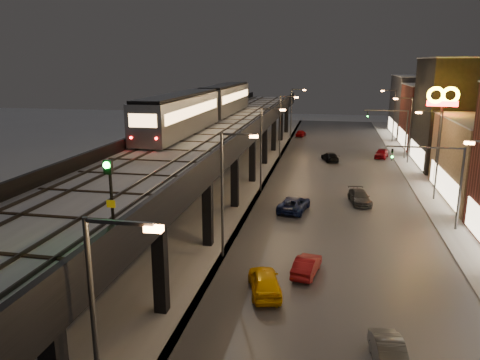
{
  "coord_description": "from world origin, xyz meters",
  "views": [
    {
      "loc": [
        6.52,
        -17.29,
        13.56
      ],
      "look_at": [
        -0.02,
        15.96,
        5.0
      ],
      "focal_mm": 35.0,
      "sensor_mm": 36.0,
      "label": 1
    }
  ],
  "objects_px": {
    "car_mid_dark": "(330,157)",
    "car_far_white": "(301,133)",
    "car_onc_silver": "(390,357)",
    "car_onc_red": "(381,154)",
    "subway_train": "(207,105)",
    "car_near_white": "(307,266)",
    "rail_signal": "(110,182)",
    "car_onc_white": "(360,198)",
    "car_mid_silver": "(294,204)",
    "car_taxi": "(265,282)"
  },
  "relations": [
    {
      "from": "subway_train",
      "to": "rail_signal",
      "type": "relative_size",
      "value": 12.5
    },
    {
      "from": "car_onc_silver",
      "to": "car_onc_white",
      "type": "distance_m",
      "value": 26.03
    },
    {
      "from": "subway_train",
      "to": "car_near_white",
      "type": "bearing_deg",
      "value": -62.73
    },
    {
      "from": "car_onc_red",
      "to": "subway_train",
      "type": "bearing_deg",
      "value": -134.27
    },
    {
      "from": "car_far_white",
      "to": "car_onc_red",
      "type": "height_order",
      "value": "car_onc_red"
    },
    {
      "from": "rail_signal",
      "to": "car_mid_silver",
      "type": "distance_m",
      "value": 26.98
    },
    {
      "from": "car_mid_silver",
      "to": "car_taxi",
      "type": "bearing_deg",
      "value": 98.7
    },
    {
      "from": "rail_signal",
      "to": "car_far_white",
      "type": "height_order",
      "value": "rail_signal"
    },
    {
      "from": "car_mid_dark",
      "to": "car_onc_silver",
      "type": "xyz_separation_m",
      "value": [
        3.09,
        -46.05,
        0.0
      ]
    },
    {
      "from": "car_taxi",
      "to": "car_mid_silver",
      "type": "distance_m",
      "value": 16.4
    },
    {
      "from": "car_onc_silver",
      "to": "car_near_white",
      "type": "bearing_deg",
      "value": 107.65
    },
    {
      "from": "car_onc_white",
      "to": "car_near_white",
      "type": "bearing_deg",
      "value": -113.54
    },
    {
      "from": "car_far_white",
      "to": "car_onc_silver",
      "type": "xyz_separation_m",
      "value": [
        8.69,
        -67.86,
        0.0
      ]
    },
    {
      "from": "car_mid_dark",
      "to": "car_far_white",
      "type": "xyz_separation_m",
      "value": [
        -5.6,
        21.81,
        0.0
      ]
    },
    {
      "from": "subway_train",
      "to": "car_mid_silver",
      "type": "xyz_separation_m",
      "value": [
        11.92,
        -13.57,
        -7.86
      ]
    },
    {
      "from": "subway_train",
      "to": "car_mid_dark",
      "type": "xyz_separation_m",
      "value": [
        15.02,
        10.11,
        -7.93
      ]
    },
    {
      "from": "car_onc_white",
      "to": "car_far_white",
      "type": "bearing_deg",
      "value": 92.04
    },
    {
      "from": "car_onc_white",
      "to": "subway_train",
      "type": "bearing_deg",
      "value": 141.62
    },
    {
      "from": "car_far_white",
      "to": "car_near_white",
      "type": "bearing_deg",
      "value": 101.44
    },
    {
      "from": "car_near_white",
      "to": "car_far_white",
      "type": "xyz_separation_m",
      "value": [
        -4.44,
        58.8,
        0.0
      ]
    },
    {
      "from": "car_mid_dark",
      "to": "car_onc_silver",
      "type": "bearing_deg",
      "value": 78.36
    },
    {
      "from": "subway_train",
      "to": "rail_signal",
      "type": "bearing_deg",
      "value": -80.61
    },
    {
      "from": "car_onc_silver",
      "to": "car_onc_red",
      "type": "xyz_separation_m",
      "value": [
        4.21,
        49.82,
        0.05
      ]
    },
    {
      "from": "car_taxi",
      "to": "car_far_white",
      "type": "bearing_deg",
      "value": -102.68
    },
    {
      "from": "subway_train",
      "to": "car_onc_red",
      "type": "bearing_deg",
      "value": 31.88
    },
    {
      "from": "car_onc_white",
      "to": "car_onc_red",
      "type": "relative_size",
      "value": 1.11
    },
    {
      "from": "car_mid_dark",
      "to": "car_onc_white",
      "type": "xyz_separation_m",
      "value": [
        3.04,
        -20.02,
        0.01
      ]
    },
    {
      "from": "car_taxi",
      "to": "car_onc_silver",
      "type": "bearing_deg",
      "value": 123.17
    },
    {
      "from": "rail_signal",
      "to": "car_near_white",
      "type": "height_order",
      "value": "rail_signal"
    },
    {
      "from": "subway_train",
      "to": "car_onc_silver",
      "type": "distance_m",
      "value": 41.02
    },
    {
      "from": "car_mid_silver",
      "to": "car_onc_silver",
      "type": "bearing_deg",
      "value": 115.54
    },
    {
      "from": "car_mid_silver",
      "to": "car_mid_dark",
      "type": "bearing_deg",
      "value": -87.35
    },
    {
      "from": "car_near_white",
      "to": "car_onc_white",
      "type": "height_order",
      "value": "car_onc_white"
    },
    {
      "from": "car_onc_white",
      "to": "car_onc_red",
      "type": "bearing_deg",
      "value": 70.22
    },
    {
      "from": "rail_signal",
      "to": "car_mid_dark",
      "type": "relative_size",
      "value": 0.75
    },
    {
      "from": "rail_signal",
      "to": "car_taxi",
      "type": "bearing_deg",
      "value": 59.54
    },
    {
      "from": "car_near_white",
      "to": "car_onc_silver",
      "type": "distance_m",
      "value": 10.01
    },
    {
      "from": "rail_signal",
      "to": "car_onc_red",
      "type": "relative_size",
      "value": 0.82
    },
    {
      "from": "car_mid_silver",
      "to": "subway_train",
      "type": "bearing_deg",
      "value": -38.61
    },
    {
      "from": "car_onc_white",
      "to": "rail_signal",
      "type": "bearing_deg",
      "value": -121.68
    },
    {
      "from": "car_taxi",
      "to": "car_far_white",
      "type": "xyz_separation_m",
      "value": [
        -2.11,
        61.9,
        -0.13
      ]
    },
    {
      "from": "rail_signal",
      "to": "car_taxi",
      "type": "distance_m",
      "value": 12.98
    },
    {
      "from": "car_mid_dark",
      "to": "car_near_white",
      "type": "bearing_deg",
      "value": 72.72
    },
    {
      "from": "subway_train",
      "to": "car_onc_white",
      "type": "xyz_separation_m",
      "value": [
        18.06,
        -9.91,
        -7.92
      ]
    },
    {
      "from": "car_onc_silver",
      "to": "car_mid_silver",
      "type": "bearing_deg",
      "value": 97.97
    },
    {
      "from": "car_near_white",
      "to": "car_mid_silver",
      "type": "relative_size",
      "value": 0.76
    },
    {
      "from": "rail_signal",
      "to": "car_onc_white",
      "type": "distance_m",
      "value": 32.13
    },
    {
      "from": "car_mid_dark",
      "to": "car_onc_red",
      "type": "relative_size",
      "value": 1.09
    },
    {
      "from": "subway_train",
      "to": "car_far_white",
      "type": "relative_size",
      "value": 11.03
    },
    {
      "from": "subway_train",
      "to": "car_mid_dark",
      "type": "distance_m",
      "value": 19.77
    }
  ]
}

